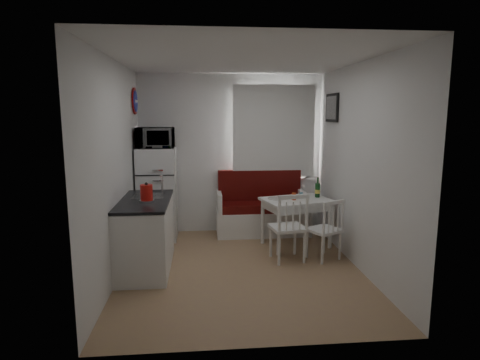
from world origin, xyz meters
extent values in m
cube|color=tan|center=(0.00, 0.00, 0.00)|extent=(3.00, 3.50, 0.02)
cube|color=white|center=(0.00, 0.00, 2.60)|extent=(3.00, 3.50, 0.02)
cube|color=white|center=(0.00, 1.75, 1.30)|extent=(3.00, 0.02, 2.60)
cube|color=white|center=(0.00, -1.75, 1.30)|extent=(3.00, 0.02, 2.60)
cube|color=white|center=(-1.50, 0.00, 1.30)|extent=(0.02, 3.50, 2.60)
cube|color=white|center=(1.50, 0.00, 1.30)|extent=(0.02, 3.50, 2.60)
cube|color=white|center=(0.70, 1.72, 1.62)|extent=(1.22, 0.06, 1.47)
cube|color=white|center=(0.70, 1.65, 1.68)|extent=(1.35, 0.02, 1.50)
cube|color=white|center=(-1.20, 0.15, 0.43)|extent=(0.60, 1.30, 0.86)
cube|color=black|center=(-1.20, 0.15, 0.89)|extent=(0.62, 1.32, 0.03)
cube|color=#99999E|center=(-1.18, 0.40, 0.85)|extent=(0.40, 0.40, 0.10)
cylinder|color=silver|center=(-1.02, 0.58, 1.03)|extent=(0.02, 0.02, 0.26)
cylinder|color=#1C2BA8|center=(-1.47, 1.45, 2.15)|extent=(0.03, 0.40, 0.40)
cube|color=black|center=(1.48, 1.10, 2.05)|extent=(0.04, 0.52, 0.42)
cube|color=white|center=(0.47, 1.48, 0.20)|extent=(1.45, 0.56, 0.40)
cube|color=#550C0A|center=(0.47, 1.48, 0.47)|extent=(1.38, 0.51, 0.13)
cube|color=#550C0A|center=(0.47, 1.69, 0.78)|extent=(1.38, 0.11, 0.51)
cube|color=white|center=(0.91, 0.85, 0.70)|extent=(1.10, 0.90, 0.04)
cube|color=white|center=(0.91, 0.85, 0.62)|extent=(0.98, 0.78, 0.11)
cylinder|color=white|center=(0.91, 0.85, 0.34)|extent=(0.06, 0.06, 0.68)
cube|color=white|center=(0.66, 0.28, 0.45)|extent=(0.50, 0.48, 0.04)
cube|color=white|center=(0.66, 0.09, 0.70)|extent=(0.42, 0.11, 0.46)
cube|color=white|center=(1.16, 0.28, 0.40)|extent=(0.52, 0.51, 0.04)
cube|color=white|center=(1.16, 0.11, 0.63)|extent=(0.35, 0.21, 0.41)
cube|color=white|center=(-1.18, 1.40, 0.72)|extent=(0.58, 0.58, 1.45)
imported|color=white|center=(-1.18, 1.35, 1.60)|extent=(0.56, 0.38, 0.31)
cylinder|color=red|center=(-1.15, 0.00, 1.02)|extent=(0.18, 0.18, 0.24)
cylinder|color=#E25525|center=(0.86, 0.80, 0.77)|extent=(0.06, 0.06, 0.11)
cylinder|color=#6FABBD|center=(0.99, 0.90, 0.76)|extent=(0.06, 0.06, 0.09)
cylinder|color=white|center=(0.61, 0.87, 0.73)|extent=(0.24, 0.24, 0.02)
camera|label=1|loc=(-0.46, -4.84, 1.97)|focal=30.00mm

